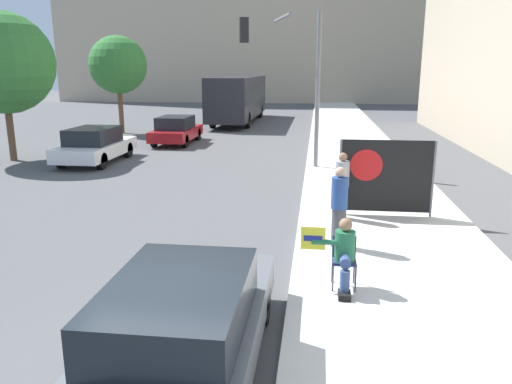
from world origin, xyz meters
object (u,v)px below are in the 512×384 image
Objects in this scene: car_on_road_midblock at (176,130)px; street_tree_near_curb at (3,63)px; pedestrian_behind at (342,185)px; street_tree_midblock at (118,65)px; seated_protester at (343,252)px; protest_banner at (385,176)px; city_bus_on_road at (239,96)px; traffic_light_pole at (291,63)px; jogger_on_sidewalk at (339,207)px; parked_car_curbside at (182,328)px; car_on_road_nearest at (95,145)px.

car_on_road_midblock is 0.70× the size of street_tree_near_curb.
pedestrian_behind is 15.35m from street_tree_near_curb.
seated_protester is at bearing -59.67° from street_tree_midblock.
city_bus_on_road reaches higher than protest_banner.
city_bus_on_road is (-7.32, 22.95, 0.69)m from protest_banner.
protest_banner is at bearing -65.62° from traffic_light_pole.
jogger_on_sidewalk is at bearing -76.50° from city_bus_on_road.
protest_banner is 7.17m from traffic_light_pole.
parked_car_curbside is 15.69m from car_on_road_nearest.
traffic_light_pole reaches higher than parked_car_curbside.
protest_banner reaches higher than car_on_road_nearest.
parked_car_curbside is at bearing -73.91° from car_on_road_midblock.
car_on_road_nearest is at bearing -55.56° from jogger_on_sidewalk.
pedestrian_behind is 20.68m from street_tree_midblock.
street_tree_midblock is at bearing 83.48° from street_tree_near_curb.
protest_banner is 7.82m from parked_car_curbside.
protest_banner is 16.09m from street_tree_near_curb.
seated_protester is 28.14m from city_bus_on_road.
city_bus_on_road reaches higher than parked_car_curbside.
pedestrian_behind is 0.39× the size of car_on_road_midblock.
street_tree_midblock is at bearing 139.35° from car_on_road_midblock.
seated_protester is 0.74× the size of pedestrian_behind.
parked_car_curbside is (-2.18, -6.69, -0.29)m from pedestrian_behind.
parked_car_curbside is (-3.26, -7.09, -0.46)m from protest_banner.
protest_banner is at bearing -25.43° from street_tree_near_curb.
jogger_on_sidewalk is at bearing 66.27° from parked_car_curbside.
jogger_on_sidewalk is 9.09m from traffic_light_pole.
seated_protester is 0.28× the size of car_on_road_nearest.
car_on_road_nearest is 0.37× the size of city_bus_on_road.
city_bus_on_road is (-6.10, 25.39, 0.84)m from jogger_on_sidewalk.
car_on_road_midblock is at bearing -40.65° from street_tree_midblock.
protest_banner reaches higher than seated_protester.
jogger_on_sidewalk is 2.73m from protest_banner.
traffic_light_pole is 1.00× the size of street_tree_midblock.
city_bus_on_road is (-6.24, 23.35, 0.86)m from pedestrian_behind.
street_tree_midblock is at bearing -68.30° from jogger_on_sidewalk.
street_tree_near_curb is at bearing 176.15° from traffic_light_pole.
street_tree_midblock reaches higher than seated_protester.
car_on_road_midblock is at bearing -73.93° from jogger_on_sidewalk.
city_bus_on_road is (-4.05, 30.04, 1.15)m from parked_car_curbside.
jogger_on_sidewalk is 1.03× the size of pedestrian_behind.
protest_banner is (1.22, 2.44, 0.15)m from jogger_on_sidewalk.
seated_protester is 0.72× the size of jogger_on_sidewalk.
car_on_road_midblock is at bearing 177.27° from pedestrian_behind.
street_tree_midblock is (-4.40, 3.78, 3.23)m from car_on_road_midblock.
jogger_on_sidewalk is at bearing -35.24° from street_tree_near_curb.
street_tree_near_curb is at bearing -152.80° from pedestrian_behind.
street_tree_midblock reaches higher than pedestrian_behind.
pedestrian_behind reaches higher than car_on_road_midblock.
city_bus_on_road reaches higher than seated_protester.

